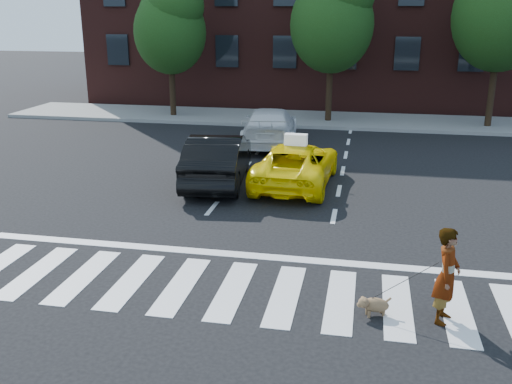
% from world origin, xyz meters
% --- Properties ---
extents(ground, '(120.00, 120.00, 0.00)m').
position_xyz_m(ground, '(0.00, 0.00, 0.00)').
color(ground, black).
rests_on(ground, ground).
extents(crosswalk, '(13.00, 2.40, 0.01)m').
position_xyz_m(crosswalk, '(0.00, 0.00, 0.01)').
color(crosswalk, silver).
rests_on(crosswalk, ground).
extents(stop_line, '(12.00, 0.30, 0.01)m').
position_xyz_m(stop_line, '(0.00, 1.60, 0.01)').
color(stop_line, silver).
rests_on(stop_line, ground).
extents(sidewalk_far, '(30.00, 4.00, 0.15)m').
position_xyz_m(sidewalk_far, '(0.00, 17.50, 0.07)').
color(sidewalk_far, slate).
rests_on(sidewalk_far, ground).
extents(tree_left, '(3.39, 3.38, 6.50)m').
position_xyz_m(tree_left, '(-6.97, 17.00, 4.44)').
color(tree_left, black).
rests_on(tree_left, ground).
extents(tree_mid, '(3.69, 3.69, 7.10)m').
position_xyz_m(tree_mid, '(0.53, 17.00, 4.85)').
color(tree_mid, black).
rests_on(tree_mid, ground).
extents(tree_right, '(4.00, 4.00, 7.70)m').
position_xyz_m(tree_right, '(7.53, 17.00, 5.26)').
color(tree_right, black).
rests_on(tree_right, ground).
extents(taxi, '(2.32, 4.64, 1.26)m').
position_xyz_m(taxi, '(0.29, 7.00, 0.63)').
color(taxi, yellow).
rests_on(taxi, ground).
extents(black_sedan, '(2.09, 4.69, 1.50)m').
position_xyz_m(black_sedan, '(-2.04, 6.73, 0.75)').
color(black_sedan, black).
rests_on(black_sedan, ground).
extents(white_suv, '(2.45, 5.05, 1.42)m').
position_xyz_m(white_suv, '(-1.40, 12.21, 0.71)').
color(white_suv, silver).
rests_on(white_suv, ground).
extents(woman, '(0.56, 0.70, 1.66)m').
position_xyz_m(woman, '(3.72, -0.37, 0.83)').
color(woman, '#999999').
rests_on(woman, ground).
extents(dog, '(0.60, 0.39, 0.36)m').
position_xyz_m(dog, '(2.57, -0.43, 0.21)').
color(dog, '#895E46').
rests_on(dog, ground).
extents(taxi_sign, '(0.66, 0.31, 0.32)m').
position_xyz_m(taxi_sign, '(0.29, 6.80, 1.42)').
color(taxi_sign, white).
rests_on(taxi_sign, taxi).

